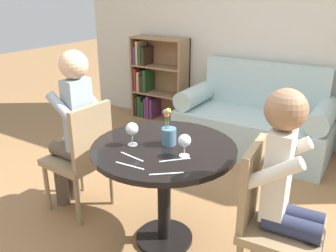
{
  "coord_description": "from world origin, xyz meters",
  "views": [
    {
      "loc": [
        1.12,
        -1.75,
        1.67
      ],
      "look_at": [
        0.0,
        0.05,
        0.85
      ],
      "focal_mm": 38.0,
      "sensor_mm": 36.0,
      "label": 1
    }
  ],
  "objects_px": {
    "couch": "(254,122)",
    "chair_left": "(83,154)",
    "bookshelf_left": "(155,82)",
    "person_left": "(73,129)",
    "wine_glass_right": "(184,141)",
    "wine_glass_left": "(132,129)",
    "flower_vase": "(169,134)",
    "person_right": "(290,193)",
    "chair_right": "(270,216)"
  },
  "relations": [
    {
      "from": "bookshelf_left",
      "to": "couch",
      "type": "bearing_deg",
      "value": -10.21
    },
    {
      "from": "wine_glass_right",
      "to": "chair_right",
      "type": "bearing_deg",
      "value": 1.5
    },
    {
      "from": "person_right",
      "to": "wine_glass_right",
      "type": "xyz_separation_m",
      "value": [
        -0.63,
        -0.02,
        0.16
      ]
    },
    {
      "from": "couch",
      "to": "flower_vase",
      "type": "distance_m",
      "value": 1.87
    },
    {
      "from": "chair_right",
      "to": "person_left",
      "type": "xyz_separation_m",
      "value": [
        -1.54,
        0.04,
        0.19
      ]
    },
    {
      "from": "chair_left",
      "to": "chair_right",
      "type": "distance_m",
      "value": 1.45
    },
    {
      "from": "bookshelf_left",
      "to": "chair_left",
      "type": "relative_size",
      "value": 1.23
    },
    {
      "from": "person_left",
      "to": "flower_vase",
      "type": "distance_m",
      "value": 0.83
    },
    {
      "from": "chair_left",
      "to": "couch",
      "type": "bearing_deg",
      "value": 161.99
    },
    {
      "from": "chair_left",
      "to": "chair_right",
      "type": "relative_size",
      "value": 1.0
    },
    {
      "from": "couch",
      "to": "flower_vase",
      "type": "xyz_separation_m",
      "value": [
        0.01,
        -1.8,
        0.49
      ]
    },
    {
      "from": "flower_vase",
      "to": "chair_right",
      "type": "bearing_deg",
      "value": -6.66
    },
    {
      "from": "person_left",
      "to": "wine_glass_right",
      "type": "relative_size",
      "value": 9.13
    },
    {
      "from": "chair_left",
      "to": "person_right",
      "type": "height_order",
      "value": "person_right"
    },
    {
      "from": "couch",
      "to": "chair_left",
      "type": "bearing_deg",
      "value": -111.42
    },
    {
      "from": "person_left",
      "to": "flower_vase",
      "type": "height_order",
      "value": "person_left"
    },
    {
      "from": "chair_right",
      "to": "wine_glass_left",
      "type": "xyz_separation_m",
      "value": [
        -0.91,
        -0.05,
        0.34
      ]
    },
    {
      "from": "person_right",
      "to": "couch",
      "type": "bearing_deg",
      "value": 19.57
    },
    {
      "from": "chair_left",
      "to": "flower_vase",
      "type": "relative_size",
      "value": 3.63
    },
    {
      "from": "person_left",
      "to": "person_right",
      "type": "distance_m",
      "value": 1.63
    },
    {
      "from": "wine_glass_right",
      "to": "flower_vase",
      "type": "height_order",
      "value": "flower_vase"
    },
    {
      "from": "wine_glass_left",
      "to": "wine_glass_right",
      "type": "bearing_deg",
      "value": 4.99
    },
    {
      "from": "person_left",
      "to": "person_right",
      "type": "bearing_deg",
      "value": 92.31
    },
    {
      "from": "bookshelf_left",
      "to": "chair_left",
      "type": "xyz_separation_m",
      "value": [
        0.76,
        -2.12,
        -0.01
      ]
    },
    {
      "from": "couch",
      "to": "flower_vase",
      "type": "height_order",
      "value": "flower_vase"
    },
    {
      "from": "couch",
      "to": "wine_glass_right",
      "type": "distance_m",
      "value": 1.97
    },
    {
      "from": "person_right",
      "to": "flower_vase",
      "type": "xyz_separation_m",
      "value": [
        -0.8,
        0.07,
        0.14
      ]
    },
    {
      "from": "couch",
      "to": "person_right",
      "type": "distance_m",
      "value": 2.07
    },
    {
      "from": "person_right",
      "to": "wine_glass_right",
      "type": "distance_m",
      "value": 0.65
    },
    {
      "from": "chair_right",
      "to": "couch",
      "type": "bearing_deg",
      "value": 17.18
    },
    {
      "from": "wine_glass_left",
      "to": "wine_glass_right",
      "type": "height_order",
      "value": "wine_glass_left"
    },
    {
      "from": "chair_left",
      "to": "person_right",
      "type": "bearing_deg",
      "value": 92.57
    },
    {
      "from": "chair_left",
      "to": "person_left",
      "type": "xyz_separation_m",
      "value": [
        -0.09,
        0.01,
        0.19
      ]
    },
    {
      "from": "chair_right",
      "to": "flower_vase",
      "type": "bearing_deg",
      "value": 79.44
    },
    {
      "from": "person_left",
      "to": "couch",
      "type": "bearing_deg",
      "value": 159.61
    },
    {
      "from": "chair_right",
      "to": "wine_glass_right",
      "type": "bearing_deg",
      "value": 87.6
    },
    {
      "from": "couch",
      "to": "chair_left",
      "type": "height_order",
      "value": "couch"
    },
    {
      "from": "flower_vase",
      "to": "wine_glass_right",
      "type": "bearing_deg",
      "value": -29.61
    },
    {
      "from": "chair_right",
      "to": "person_left",
      "type": "relative_size",
      "value": 0.7
    },
    {
      "from": "chair_right",
      "to": "wine_glass_right",
      "type": "height_order",
      "value": "chair_right"
    },
    {
      "from": "person_left",
      "to": "person_right",
      "type": "relative_size",
      "value": 1.05
    },
    {
      "from": "couch",
      "to": "chair_left",
      "type": "distance_m",
      "value": 2.0
    },
    {
      "from": "wine_glass_left",
      "to": "person_right",
      "type": "bearing_deg",
      "value": 3.23
    },
    {
      "from": "chair_left",
      "to": "flower_vase",
      "type": "height_order",
      "value": "flower_vase"
    },
    {
      "from": "couch",
      "to": "person_left",
      "type": "relative_size",
      "value": 1.25
    },
    {
      "from": "chair_left",
      "to": "person_left",
      "type": "height_order",
      "value": "person_left"
    },
    {
      "from": "wine_glass_left",
      "to": "flower_vase",
      "type": "height_order",
      "value": "flower_vase"
    },
    {
      "from": "person_right",
      "to": "flower_vase",
      "type": "bearing_deg",
      "value": 80.87
    },
    {
      "from": "couch",
      "to": "bookshelf_left",
      "type": "xyz_separation_m",
      "value": [
        -1.48,
        0.27,
        0.2
      ]
    },
    {
      "from": "chair_right",
      "to": "person_right",
      "type": "distance_m",
      "value": 0.19
    }
  ]
}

